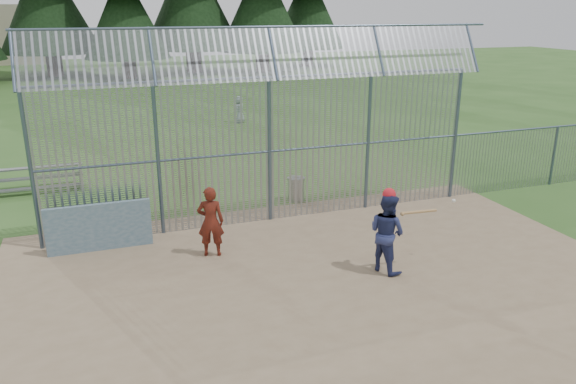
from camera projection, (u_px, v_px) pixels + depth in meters
name	position (u px, v px, depth m)	size (l,w,h in m)	color
ground	(317.00, 272.00, 12.82)	(120.00, 120.00, 0.00)	#2D511E
dirt_infield	(326.00, 281.00, 12.37)	(14.00, 10.00, 0.02)	#756047
dugout_wall	(99.00, 227.00, 13.76)	(2.50, 0.12, 1.20)	#38566B
batter	(387.00, 232.00, 12.59)	(0.90, 0.70, 1.84)	navy
onlooker	(211.00, 221.00, 13.39)	(0.63, 0.42, 1.73)	maroon
bg_kid_standing	(240.00, 110.00, 29.08)	(0.67, 0.44, 1.38)	gray
batting_gear	(395.00, 197.00, 12.35)	(1.93, 0.37, 0.63)	red
trash_can	(296.00, 189.00, 17.43)	(0.56, 0.56, 0.82)	gray
bleacher	(35.00, 179.00, 18.32)	(3.00, 0.95, 0.72)	gray
backstop_fence	(332.00, 134.00, 15.72)	(20.09, 0.81, 5.30)	#47566B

